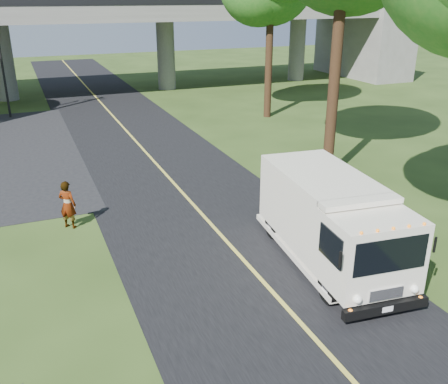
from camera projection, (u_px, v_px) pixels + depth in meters
ground at (315, 340)px, 11.13m from camera, size 120.00×120.00×0.00m
road at (179, 189)px, 19.72m from camera, size 7.00×90.00×0.02m
lane_line at (179, 189)px, 19.71m from camera, size 0.12×90.00×0.01m
overpass at (87, 32)px, 36.93m from camera, size 54.00×10.00×7.30m
traffic_signal at (2, 65)px, 30.15m from camera, size 0.18×0.22×5.20m
step_van at (330, 219)px, 13.91m from camera, size 2.80×6.16×2.51m
pedestrian at (68, 205)px, 16.24m from camera, size 0.71×0.67×1.63m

